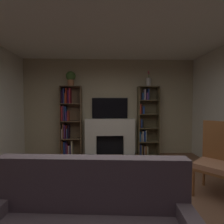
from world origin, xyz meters
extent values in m
plane|color=brown|center=(0.00, 0.00, 0.00)|extent=(6.45, 6.45, 0.00)
cube|color=tan|center=(0.00, 2.72, 1.39)|extent=(5.09, 0.06, 2.78)
cube|color=white|center=(0.00, 0.00, 2.81)|extent=(5.09, 5.49, 0.06)
cube|color=white|center=(-0.55, 2.56, 0.29)|extent=(0.32, 0.26, 0.58)
cube|color=white|center=(0.55, 2.56, 0.29)|extent=(0.32, 0.26, 0.58)
cube|color=white|center=(0.00, 2.56, 0.82)|extent=(1.42, 0.26, 0.47)
cube|color=black|center=(0.00, 2.65, 0.29)|extent=(0.78, 0.08, 0.58)
cube|color=#505056|center=(0.00, 2.28, 0.01)|extent=(1.52, 0.30, 0.03)
cube|color=black|center=(0.00, 2.66, 1.35)|extent=(1.03, 0.06, 0.60)
cube|color=brown|center=(-1.39, 2.54, 0.99)|extent=(0.02, 0.30, 1.98)
cube|color=brown|center=(-0.82, 2.54, 0.99)|extent=(0.02, 0.30, 1.98)
cube|color=brown|center=(-1.10, 2.68, 0.99)|extent=(0.59, 0.02, 1.98)
cube|color=brown|center=(-1.10, 2.54, 0.01)|extent=(0.55, 0.30, 0.02)
cube|color=brown|center=(-1.35, 2.56, 0.23)|extent=(0.03, 0.22, 0.42)
cube|color=navy|center=(-1.30, 2.56, 0.21)|extent=(0.04, 0.22, 0.38)
cube|color=#65336B|center=(-1.25, 2.58, 0.19)|extent=(0.04, 0.17, 0.35)
cube|color=#A32731|center=(-1.21, 2.58, 0.16)|extent=(0.03, 0.18, 0.28)
cube|color=beige|center=(-1.17, 2.55, 0.15)|extent=(0.03, 0.23, 0.27)
cube|color=#4C3C76|center=(-1.12, 2.55, 0.16)|extent=(0.03, 0.23, 0.28)
cube|color=beige|center=(-1.08, 2.55, 0.23)|extent=(0.03, 0.23, 0.42)
cube|color=brown|center=(-1.10, 2.54, 0.50)|extent=(0.55, 0.30, 0.02)
cube|color=beige|center=(-1.35, 2.56, 0.64)|extent=(0.04, 0.22, 0.27)
cube|color=#95533D|center=(-1.32, 2.55, 0.72)|extent=(0.02, 0.25, 0.43)
cube|color=#51296B|center=(-1.28, 2.56, 0.69)|extent=(0.03, 0.23, 0.38)
cube|color=red|center=(-1.24, 2.57, 0.68)|extent=(0.02, 0.19, 0.36)
cube|color=#324F88|center=(-1.21, 2.55, 0.64)|extent=(0.02, 0.24, 0.28)
cube|color=black|center=(-1.17, 2.56, 0.69)|extent=(0.03, 0.23, 0.38)
cube|color=brown|center=(-1.10, 2.54, 0.99)|extent=(0.55, 0.30, 0.02)
cube|color=#B52A2E|center=(-1.35, 2.56, 1.21)|extent=(0.04, 0.22, 0.42)
cube|color=#573969|center=(-1.30, 2.55, 1.21)|extent=(0.02, 0.24, 0.43)
cube|color=navy|center=(-1.26, 2.58, 1.20)|extent=(0.03, 0.17, 0.41)
cube|color=#5B3079|center=(-1.23, 2.55, 1.13)|extent=(0.03, 0.23, 0.26)
cube|color=#AF382C|center=(-1.18, 2.57, 1.14)|extent=(0.03, 0.19, 0.29)
cube|color=brown|center=(-1.10, 2.54, 1.49)|extent=(0.55, 0.30, 0.02)
cube|color=#25112D|center=(-1.35, 2.57, 1.68)|extent=(0.04, 0.19, 0.36)
cube|color=navy|center=(-1.30, 2.57, 1.70)|extent=(0.03, 0.19, 0.42)
cube|color=#974D2B|center=(-1.26, 2.55, 1.64)|extent=(0.02, 0.23, 0.29)
cube|color=#AD2C1A|center=(-1.22, 2.55, 1.71)|extent=(0.03, 0.24, 0.43)
cube|color=#68266B|center=(-1.17, 2.58, 1.68)|extent=(0.04, 0.17, 0.37)
cube|color=#A52433|center=(-1.13, 2.56, 1.71)|extent=(0.03, 0.23, 0.43)
cube|color=brown|center=(-1.10, 2.54, 1.97)|extent=(0.55, 0.30, 0.02)
cube|color=brown|center=(0.82, 2.53, 0.99)|extent=(0.02, 0.32, 1.98)
cube|color=brown|center=(1.39, 2.53, 0.99)|extent=(0.02, 0.32, 1.98)
cube|color=brown|center=(1.10, 2.68, 0.99)|extent=(0.59, 0.02, 1.98)
cube|color=brown|center=(1.10, 2.53, 0.01)|extent=(0.55, 0.32, 0.02)
cube|color=#4C3F6A|center=(0.85, 2.58, 0.17)|extent=(0.03, 0.18, 0.30)
cube|color=#334899|center=(0.89, 2.55, 0.17)|extent=(0.03, 0.24, 0.30)
cube|color=#A68535|center=(0.92, 2.57, 0.15)|extent=(0.03, 0.20, 0.27)
cube|color=black|center=(0.96, 2.55, 0.15)|extent=(0.03, 0.25, 0.26)
cube|color=beige|center=(1.00, 2.57, 0.13)|extent=(0.03, 0.21, 0.23)
cube|color=brown|center=(1.04, 2.57, 0.15)|extent=(0.04, 0.19, 0.26)
cube|color=beige|center=(1.08, 2.54, 0.13)|extent=(0.03, 0.25, 0.23)
cube|color=brown|center=(1.10, 2.53, 0.40)|extent=(0.55, 0.32, 0.02)
cube|color=#175095|center=(0.85, 2.54, 0.54)|extent=(0.04, 0.26, 0.28)
cube|color=beige|center=(0.90, 2.56, 0.51)|extent=(0.02, 0.22, 0.20)
cube|color=beige|center=(0.95, 2.56, 0.55)|extent=(0.04, 0.22, 0.29)
cube|color=#1B3A99|center=(0.99, 2.54, 0.56)|extent=(0.03, 0.26, 0.31)
cube|color=beige|center=(1.04, 2.57, 0.56)|extent=(0.03, 0.20, 0.32)
cube|color=brown|center=(1.10, 2.53, 0.79)|extent=(0.55, 0.32, 0.02)
cube|color=#985B39|center=(0.85, 2.55, 0.93)|extent=(0.03, 0.23, 0.27)
cube|color=navy|center=(0.89, 2.54, 0.92)|extent=(0.03, 0.26, 0.24)
cube|color=black|center=(0.94, 2.56, 0.91)|extent=(0.03, 0.21, 0.22)
cube|color=brown|center=(1.10, 2.53, 1.19)|extent=(0.55, 0.32, 0.02)
cube|color=#AE3A27|center=(0.86, 2.54, 1.34)|extent=(0.04, 0.26, 0.28)
cube|color=#261C29|center=(0.91, 2.55, 1.33)|extent=(0.02, 0.24, 0.26)
cube|color=#204199|center=(0.95, 2.54, 1.30)|extent=(0.04, 0.25, 0.21)
cube|color=brown|center=(1.10, 2.53, 1.58)|extent=(0.55, 0.32, 0.02)
cube|color=brown|center=(0.85, 2.56, 1.76)|extent=(0.03, 0.21, 0.33)
cube|color=black|center=(0.89, 2.57, 1.70)|extent=(0.02, 0.20, 0.21)
cube|color=#244C8D|center=(0.94, 2.58, 1.69)|extent=(0.04, 0.19, 0.20)
cube|color=beige|center=(1.00, 2.57, 1.75)|extent=(0.04, 0.19, 0.31)
cube|color=#603676|center=(1.05, 2.54, 1.69)|extent=(0.04, 0.25, 0.20)
cube|color=#284295|center=(1.09, 2.55, 1.75)|extent=(0.02, 0.24, 0.32)
cube|color=brown|center=(1.10, 2.53, 1.97)|extent=(0.55, 0.32, 0.02)
cylinder|color=#AF6E48|center=(-1.10, 2.54, 2.07)|extent=(0.17, 0.17, 0.18)
sphere|color=#40662C|center=(-1.10, 2.54, 2.26)|extent=(0.27, 0.27, 0.27)
cylinder|color=silver|center=(1.10, 2.54, 2.10)|extent=(0.14, 0.14, 0.24)
cylinder|color=#4C7F3F|center=(1.10, 2.54, 2.31)|extent=(0.01, 0.01, 0.18)
sphere|color=#E5717F|center=(1.10, 2.54, 2.40)|extent=(0.06, 0.06, 0.06)
cylinder|color=#4C7F3F|center=(1.11, 2.52, 2.28)|extent=(0.01, 0.01, 0.12)
sphere|color=#E5717F|center=(1.11, 2.52, 2.34)|extent=(0.05, 0.05, 0.05)
cylinder|color=#4C7F3F|center=(1.11, 2.54, 2.29)|extent=(0.01, 0.01, 0.13)
sphere|color=#E5717F|center=(1.11, 2.54, 2.35)|extent=(0.05, 0.05, 0.05)
cube|color=slate|center=(-0.27, -0.65, 0.69)|extent=(1.85, 0.31, 0.52)
cylinder|color=brown|center=(1.64, 0.65, 0.23)|extent=(0.04, 0.04, 0.45)
cylinder|color=brown|center=(1.26, 0.31, 0.23)|extent=(0.04, 0.04, 0.45)
cube|color=tan|center=(1.62, 0.29, 0.49)|extent=(0.78, 0.78, 0.08)
cube|color=brown|center=(1.62, 0.29, 0.43)|extent=(0.78, 0.78, 0.04)
cube|color=brown|center=(1.81, 0.46, 0.82)|extent=(0.41, 0.45, 0.73)
cube|color=brown|center=(-0.30, -0.22, 0.36)|extent=(0.88, 0.43, 0.04)
cylinder|color=brown|center=(-0.71, -0.41, 0.17)|extent=(0.05, 0.05, 0.34)
cylinder|color=brown|center=(0.12, -0.41, 0.17)|extent=(0.05, 0.05, 0.34)
cylinder|color=brown|center=(-0.71, -0.03, 0.17)|extent=(0.05, 0.05, 0.34)
cylinder|color=brown|center=(0.12, -0.03, 0.17)|extent=(0.05, 0.05, 0.34)
camera|label=1|loc=(-0.13, -2.25, 1.46)|focal=26.90mm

